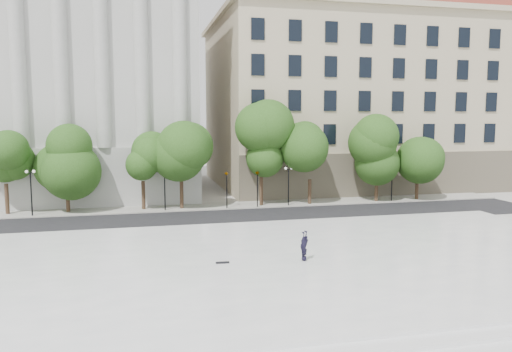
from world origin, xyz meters
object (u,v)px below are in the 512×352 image
at_px(traffic_light_west, 227,172).
at_px(skateboard, 223,263).
at_px(traffic_light_east, 257,171).
at_px(person_lying, 304,257).

bearing_deg(traffic_light_west, skateboard, -100.59).
xyz_separation_m(traffic_light_east, person_lying, (-1.88, -19.92, -2.99)).
relative_size(traffic_light_east, person_lying, 2.37).
height_order(traffic_light_west, skateboard, traffic_light_west).
bearing_deg(person_lying, skateboard, 132.62).
bearing_deg(person_lying, traffic_light_east, 44.35).
bearing_deg(skateboard, person_lying, -4.80).
distance_m(traffic_light_east, person_lying, 20.23).
height_order(traffic_light_west, person_lying, traffic_light_west).
distance_m(traffic_light_west, person_lying, 20.17).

